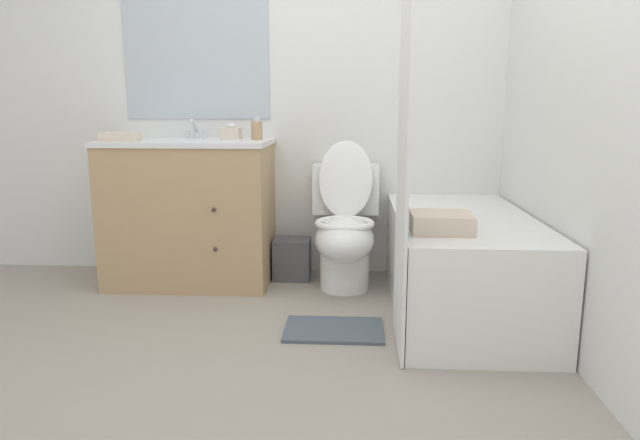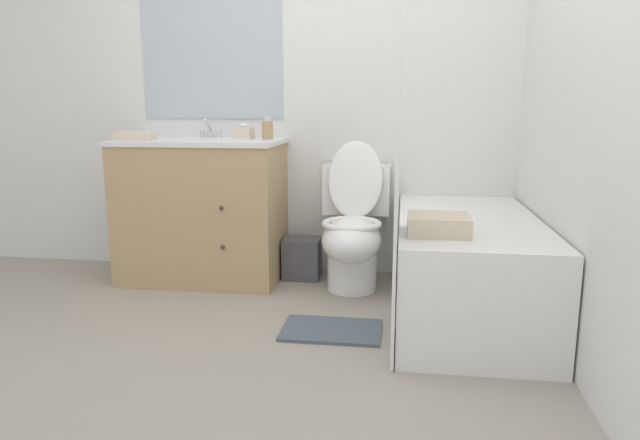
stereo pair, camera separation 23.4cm
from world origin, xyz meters
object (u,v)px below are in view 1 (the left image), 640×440
object	(u,v)px
sink_faucet	(196,133)
vanity_cabinet	(191,211)
bath_towel_folded	(441,222)
wastebasket	(292,259)
hand_towel_folded	(121,137)
soap_dispenser	(257,130)
tissue_box	(232,133)
bath_mat	(334,330)
toilet	(345,230)
bathtub	(461,263)

from	to	relation	value
sink_faucet	vanity_cabinet	bearing A→B (deg)	-90.00
bath_towel_folded	wastebasket	bearing A→B (deg)	130.52
hand_towel_folded	sink_faucet	bearing A→B (deg)	44.11
wastebasket	soap_dispenser	xyz separation A→B (m)	(-0.20, -0.03, 0.81)
sink_faucet	tissue_box	bearing A→B (deg)	-17.48
tissue_box	soap_dispenser	xyz separation A→B (m)	(0.17, -0.05, 0.02)
sink_faucet	hand_towel_folded	world-z (taller)	sink_faucet
bath_mat	sink_faucet	bearing A→B (deg)	133.58
toilet	bath_mat	world-z (taller)	toilet
vanity_cabinet	soap_dispenser	xyz separation A→B (m)	(0.41, 0.06, 0.49)
soap_dispenser	bath_towel_folded	distance (m)	1.39
tissue_box	bath_mat	distance (m)	1.44
vanity_cabinet	bathtub	bearing A→B (deg)	-15.39
wastebasket	soap_dispenser	distance (m)	0.84
bathtub	tissue_box	bearing A→B (deg)	157.69
wastebasket	tissue_box	bearing A→B (deg)	175.78
bathtub	wastebasket	distance (m)	1.10
vanity_cabinet	tissue_box	distance (m)	0.54
hand_towel_folded	bath_mat	world-z (taller)	hand_towel_folded
sink_faucet	soap_dispenser	size ratio (longest dim) A/B	1.03
wastebasket	toilet	bearing A→B (deg)	-23.50
bath_towel_folded	sink_faucet	bearing A→B (deg)	143.87
bathtub	hand_towel_folded	distance (m)	2.06
bath_mat	bath_towel_folded	bearing A→B (deg)	-7.30
vanity_cabinet	wastebasket	xyz separation A→B (m)	(0.62, 0.08, -0.32)
bath_mat	vanity_cabinet	bearing A→B (deg)	139.86
bathtub	bath_mat	distance (m)	0.79
vanity_cabinet	soap_dispenser	distance (m)	0.65
vanity_cabinet	bath_mat	size ratio (longest dim) A/B	2.06
vanity_cabinet	bath_mat	xyz separation A→B (m)	(0.92, -0.77, -0.44)
bathtub	tissue_box	world-z (taller)	tissue_box
vanity_cabinet	wastebasket	bearing A→B (deg)	7.83
sink_faucet	toilet	size ratio (longest dim) A/B	0.16
sink_faucet	bath_mat	xyz separation A→B (m)	(0.92, -0.96, -0.91)
wastebasket	sink_faucet	bearing A→B (deg)	170.34
wastebasket	hand_towel_folded	world-z (taller)	hand_towel_folded
sink_faucet	wastebasket	size ratio (longest dim) A/B	0.55
sink_faucet	bathtub	world-z (taller)	sink_faucet
bathtub	bath_towel_folded	size ratio (longest dim) A/B	5.28
bathtub	wastebasket	world-z (taller)	bathtub
tissue_box	bath_towel_folded	size ratio (longest dim) A/B	0.43
tissue_box	soap_dispenser	world-z (taller)	soap_dispenser
toilet	bath_mat	xyz separation A→B (m)	(-0.04, -0.71, -0.35)
bathtub	soap_dispenser	bearing A→B (deg)	157.06
tissue_box	hand_towel_folded	bearing A→B (deg)	-156.38
tissue_box	bathtub	bearing A→B (deg)	-22.31
soap_dispenser	hand_towel_folded	bearing A→B (deg)	-164.76
sink_faucet	bathtub	distance (m)	1.82
toilet	bath_mat	size ratio (longest dim) A/B	1.82
toilet	soap_dispenser	size ratio (longest dim) A/B	6.36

